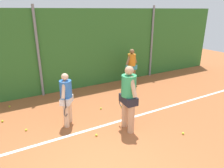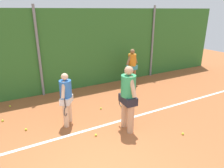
{
  "view_description": "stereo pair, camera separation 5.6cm",
  "coord_description": "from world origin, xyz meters",
  "px_view_note": "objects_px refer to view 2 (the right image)",
  "views": [
    {
      "loc": [
        -1.34,
        -3.0,
        3.29
      ],
      "look_at": [
        1.86,
        2.71,
        0.91
      ],
      "focal_mm": 32.99,
      "sensor_mm": 36.0,
      "label": 1
    },
    {
      "loc": [
        -1.29,
        -3.03,
        3.29
      ],
      "look_at": [
        1.86,
        2.71,
        0.91
      ],
      "focal_mm": 32.99,
      "sensor_mm": 36.0,
      "label": 2
    }
  ],
  "objects_px": {
    "player_midcourt": "(66,97)",
    "tennis_ball_1": "(183,134)",
    "player_foreground_near": "(128,95)",
    "tennis_ball_3": "(121,107)",
    "tennis_ball_2": "(26,129)",
    "tennis_ball_7": "(10,106)",
    "tennis_ball_0": "(3,121)",
    "tennis_ball_5": "(96,135)",
    "tennis_ball_10": "(101,108)",
    "player_backcourt_far": "(132,65)"
  },
  "relations": [
    {
      "from": "player_backcourt_far",
      "to": "tennis_ball_5",
      "type": "bearing_deg",
      "value": 30.02
    },
    {
      "from": "player_backcourt_far",
      "to": "tennis_ball_2",
      "type": "height_order",
      "value": "player_backcourt_far"
    },
    {
      "from": "tennis_ball_3",
      "to": "tennis_ball_10",
      "type": "xyz_separation_m",
      "value": [
        -0.7,
        0.23,
        0.0
      ]
    },
    {
      "from": "tennis_ball_0",
      "to": "tennis_ball_2",
      "type": "bearing_deg",
      "value": -57.22
    },
    {
      "from": "tennis_ball_1",
      "to": "tennis_ball_0",
      "type": "bearing_deg",
      "value": 143.62
    },
    {
      "from": "tennis_ball_0",
      "to": "tennis_ball_1",
      "type": "distance_m",
      "value": 5.43
    },
    {
      "from": "player_backcourt_far",
      "to": "tennis_ball_10",
      "type": "distance_m",
      "value": 2.93
    },
    {
      "from": "player_backcourt_far",
      "to": "tennis_ball_7",
      "type": "distance_m",
      "value": 5.17
    },
    {
      "from": "player_foreground_near",
      "to": "tennis_ball_7",
      "type": "bearing_deg",
      "value": 46.16
    },
    {
      "from": "player_foreground_near",
      "to": "tennis_ball_5",
      "type": "xyz_separation_m",
      "value": [
        -0.95,
        0.11,
        -1.03
      ]
    },
    {
      "from": "tennis_ball_3",
      "to": "tennis_ball_1",
      "type": "bearing_deg",
      "value": -74.66
    },
    {
      "from": "tennis_ball_0",
      "to": "tennis_ball_10",
      "type": "xyz_separation_m",
      "value": [
        3.05,
        -0.72,
        0.0
      ]
    },
    {
      "from": "tennis_ball_10",
      "to": "player_backcourt_far",
      "type": "bearing_deg",
      "value": 33.87
    },
    {
      "from": "tennis_ball_10",
      "to": "tennis_ball_0",
      "type": "bearing_deg",
      "value": 166.67
    },
    {
      "from": "player_foreground_near",
      "to": "tennis_ball_2",
      "type": "xyz_separation_m",
      "value": [
        -2.61,
        1.33,
        -1.03
      ]
    },
    {
      "from": "player_foreground_near",
      "to": "tennis_ball_7",
      "type": "xyz_separation_m",
      "value": [
        -2.9,
        3.23,
        -1.03
      ]
    },
    {
      "from": "player_foreground_near",
      "to": "tennis_ball_10",
      "type": "relative_size",
      "value": 28.7
    },
    {
      "from": "player_backcourt_far",
      "to": "tennis_ball_3",
      "type": "xyz_separation_m",
      "value": [
        -1.62,
        -1.79,
        -0.9
      ]
    },
    {
      "from": "player_foreground_near",
      "to": "tennis_ball_3",
      "type": "xyz_separation_m",
      "value": [
        0.57,
        1.26,
        -1.03
      ]
    },
    {
      "from": "tennis_ball_10",
      "to": "tennis_ball_3",
      "type": "bearing_deg",
      "value": -18.18
    },
    {
      "from": "tennis_ball_1",
      "to": "tennis_ball_7",
      "type": "distance_m",
      "value": 5.89
    },
    {
      "from": "tennis_ball_0",
      "to": "tennis_ball_3",
      "type": "distance_m",
      "value": 3.87
    },
    {
      "from": "player_foreground_near",
      "to": "tennis_ball_3",
      "type": "distance_m",
      "value": 1.73
    },
    {
      "from": "player_backcourt_far",
      "to": "tennis_ball_7",
      "type": "bearing_deg",
      "value": -15.16
    },
    {
      "from": "tennis_ball_7",
      "to": "tennis_ball_10",
      "type": "xyz_separation_m",
      "value": [
        2.77,
        -1.74,
        0.0
      ]
    },
    {
      "from": "tennis_ball_2",
      "to": "tennis_ball_7",
      "type": "height_order",
      "value": "same"
    },
    {
      "from": "player_foreground_near",
      "to": "player_backcourt_far",
      "type": "relative_size",
      "value": 1.14
    },
    {
      "from": "tennis_ball_0",
      "to": "tennis_ball_2",
      "type": "height_order",
      "value": "same"
    },
    {
      "from": "tennis_ball_7",
      "to": "tennis_ball_10",
      "type": "height_order",
      "value": "same"
    },
    {
      "from": "tennis_ball_0",
      "to": "player_foreground_near",
      "type": "bearing_deg",
      "value": -34.92
    },
    {
      "from": "player_foreground_near",
      "to": "tennis_ball_5",
      "type": "bearing_deg",
      "value": 87.91
    },
    {
      "from": "tennis_ball_1",
      "to": "tennis_ball_10",
      "type": "xyz_separation_m",
      "value": [
        -1.32,
        2.5,
        0.0
      ]
    },
    {
      "from": "tennis_ball_2",
      "to": "tennis_ball_10",
      "type": "xyz_separation_m",
      "value": [
        2.48,
        0.16,
        0.0
      ]
    },
    {
      "from": "tennis_ball_2",
      "to": "tennis_ball_7",
      "type": "bearing_deg",
      "value": 98.84
    },
    {
      "from": "player_midcourt",
      "to": "tennis_ball_10",
      "type": "distance_m",
      "value": 1.6
    },
    {
      "from": "player_backcourt_far",
      "to": "tennis_ball_10",
      "type": "xyz_separation_m",
      "value": [
        -2.32,
        -1.56,
        -0.9
      ]
    },
    {
      "from": "tennis_ball_7",
      "to": "tennis_ball_10",
      "type": "relative_size",
      "value": 1.0
    },
    {
      "from": "player_foreground_near",
      "to": "player_midcourt",
      "type": "height_order",
      "value": "player_foreground_near"
    },
    {
      "from": "tennis_ball_5",
      "to": "tennis_ball_7",
      "type": "bearing_deg",
      "value": 121.93
    },
    {
      "from": "player_midcourt",
      "to": "tennis_ball_1",
      "type": "xyz_separation_m",
      "value": [
        2.61,
        -2.11,
        -0.87
      ]
    },
    {
      "from": "player_midcourt",
      "to": "tennis_ball_5",
      "type": "bearing_deg",
      "value": 59.68
    },
    {
      "from": "tennis_ball_7",
      "to": "tennis_ball_5",
      "type": "bearing_deg",
      "value": -58.07
    },
    {
      "from": "player_backcourt_far",
      "to": "tennis_ball_3",
      "type": "relative_size",
      "value": 25.27
    },
    {
      "from": "tennis_ball_2",
      "to": "tennis_ball_3",
      "type": "xyz_separation_m",
      "value": [
        3.18,
        -0.07,
        0.0
      ]
    },
    {
      "from": "player_midcourt",
      "to": "tennis_ball_2",
      "type": "relative_size",
      "value": 24.39
    },
    {
      "from": "player_backcourt_far",
      "to": "tennis_ball_1",
      "type": "xyz_separation_m",
      "value": [
        -0.99,
        -4.05,
        -0.9
      ]
    },
    {
      "from": "player_midcourt",
      "to": "tennis_ball_2",
      "type": "distance_m",
      "value": 1.49
    },
    {
      "from": "tennis_ball_0",
      "to": "tennis_ball_3",
      "type": "xyz_separation_m",
      "value": [
        3.75,
        -0.95,
        0.0
      ]
    },
    {
      "from": "tennis_ball_7",
      "to": "player_foreground_near",
      "type": "bearing_deg",
      "value": -48.09
    },
    {
      "from": "tennis_ball_3",
      "to": "tennis_ball_7",
      "type": "bearing_deg",
      "value": 150.46
    }
  ]
}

